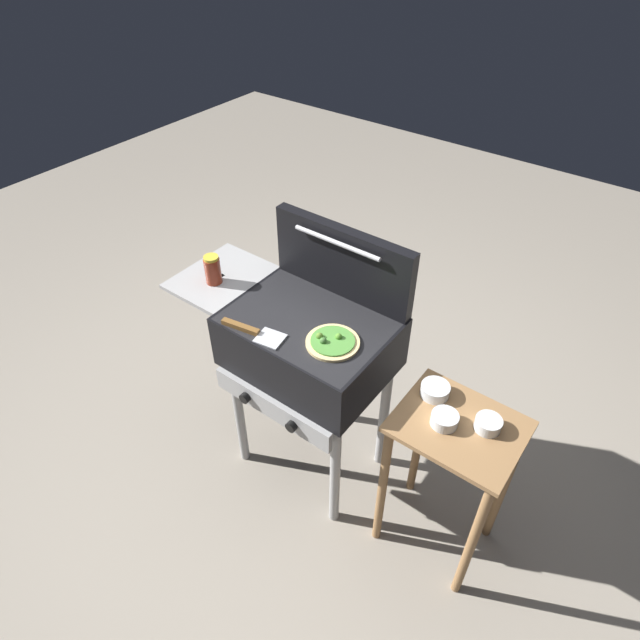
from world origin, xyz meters
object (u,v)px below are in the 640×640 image
(topping_bowl_far, at_px, (444,420))
(topping_bowl_near, at_px, (435,391))
(sauce_jar, at_px, (213,270))
(grill, at_px, (307,345))
(prep_table, at_px, (450,461))
(pizza_veggie, at_px, (332,342))
(spatula, at_px, (253,331))
(topping_bowl_middle, at_px, (488,424))

(topping_bowl_far, bearing_deg, topping_bowl_near, 131.38)
(sauce_jar, xyz_separation_m, topping_bowl_near, (0.99, 0.12, -0.19))
(grill, relative_size, prep_table, 1.28)
(pizza_veggie, xyz_separation_m, spatula, (-0.27, -0.13, -0.00))
(pizza_veggie, xyz_separation_m, sauce_jar, (-0.62, 0.01, 0.05))
(topping_bowl_near, height_order, topping_bowl_middle, same)
(topping_bowl_near, xyz_separation_m, topping_bowl_middle, (0.22, -0.03, 0.00))
(topping_bowl_far, relative_size, topping_bowl_middle, 1.04)
(sauce_jar, distance_m, topping_bowl_near, 1.02)
(prep_table, bearing_deg, topping_bowl_middle, 27.36)
(grill, relative_size, pizza_veggie, 4.79)
(topping_bowl_far, bearing_deg, sauce_jar, -178.96)
(prep_table, bearing_deg, pizza_veggie, -173.08)
(spatula, bearing_deg, topping_bowl_near, 22.44)
(grill, xyz_separation_m, pizza_veggie, (0.17, -0.06, 0.15))
(grill, height_order, pizza_veggie, pizza_veggie)
(spatula, distance_m, topping_bowl_far, 0.76)
(prep_table, relative_size, topping_bowl_middle, 8.08)
(topping_bowl_middle, bearing_deg, prep_table, -152.64)
(prep_table, bearing_deg, grill, -179.63)
(pizza_veggie, bearing_deg, sauce_jar, 178.84)
(topping_bowl_middle, bearing_deg, pizza_veggie, -169.97)
(sauce_jar, height_order, topping_bowl_near, sauce_jar)
(topping_bowl_near, bearing_deg, prep_table, -28.04)
(prep_table, bearing_deg, topping_bowl_far, -148.06)
(sauce_jar, height_order, prep_table, sauce_jar)
(spatula, height_order, topping_bowl_near, spatula)
(prep_table, xyz_separation_m, topping_bowl_middle, (0.08, 0.04, 0.24))
(topping_bowl_middle, bearing_deg, topping_bowl_far, -150.93)
(grill, bearing_deg, topping_bowl_far, -2.27)
(sauce_jar, xyz_separation_m, topping_bowl_middle, (1.21, 0.09, -0.19))
(spatula, relative_size, prep_table, 0.35)
(grill, relative_size, topping_bowl_far, 9.92)
(sauce_jar, bearing_deg, grill, 5.60)
(pizza_veggie, bearing_deg, topping_bowl_far, 4.02)
(pizza_veggie, bearing_deg, spatula, -154.34)
(grill, height_order, prep_table, grill)
(pizza_veggie, distance_m, sauce_jar, 0.62)
(topping_bowl_middle, bearing_deg, topping_bowl_near, 172.18)
(topping_bowl_near, height_order, topping_bowl_far, same)
(prep_table, bearing_deg, topping_bowl_near, 151.96)
(grill, height_order, spatula, spatula)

